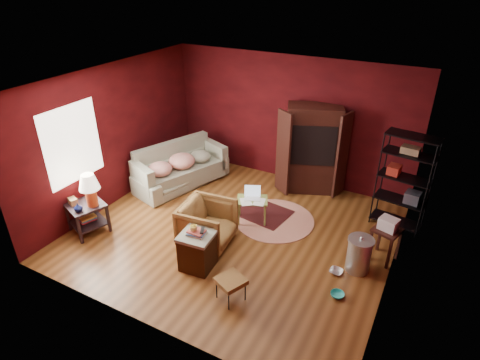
{
  "coord_description": "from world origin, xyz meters",
  "views": [
    {
      "loc": [
        2.98,
        -5.38,
        4.41
      ],
      "look_at": [
        0.0,
        0.2,
        1.0
      ],
      "focal_mm": 30.0,
      "sensor_mm": 36.0,
      "label": 1
    }
  ],
  "objects_px": {
    "armchair": "(207,222)",
    "laptop_desk": "(252,201)",
    "side_table": "(88,198)",
    "tv_armoire": "(312,148)",
    "wire_shelving": "(405,179)",
    "sofa": "(181,167)",
    "hamper": "(198,250)"
  },
  "relations": [
    {
      "from": "sofa",
      "to": "armchair",
      "type": "xyz_separation_m",
      "value": [
        1.67,
        -1.57,
        0.01
      ]
    },
    {
      "from": "side_table",
      "to": "laptop_desk",
      "type": "relative_size",
      "value": 1.69
    },
    {
      "from": "side_table",
      "to": "laptop_desk",
      "type": "height_order",
      "value": "side_table"
    },
    {
      "from": "armchair",
      "to": "side_table",
      "type": "relative_size",
      "value": 0.73
    },
    {
      "from": "armchair",
      "to": "wire_shelving",
      "type": "bearing_deg",
      "value": -59.67
    },
    {
      "from": "armchair",
      "to": "tv_armoire",
      "type": "distance_m",
      "value": 2.91
    },
    {
      "from": "armchair",
      "to": "side_table",
      "type": "distance_m",
      "value": 2.2
    },
    {
      "from": "armchair",
      "to": "laptop_desk",
      "type": "distance_m",
      "value": 1.06
    },
    {
      "from": "sofa",
      "to": "laptop_desk",
      "type": "distance_m",
      "value": 2.14
    },
    {
      "from": "tv_armoire",
      "to": "laptop_desk",
      "type": "bearing_deg",
      "value": -129.31
    },
    {
      "from": "hamper",
      "to": "wire_shelving",
      "type": "distance_m",
      "value": 3.9
    },
    {
      "from": "armchair",
      "to": "side_table",
      "type": "xyz_separation_m",
      "value": [
        -2.07,
        -0.71,
        0.28
      ]
    },
    {
      "from": "laptop_desk",
      "to": "wire_shelving",
      "type": "distance_m",
      "value": 2.8
    },
    {
      "from": "side_table",
      "to": "tv_armoire",
      "type": "relative_size",
      "value": 0.63
    },
    {
      "from": "armchair",
      "to": "wire_shelving",
      "type": "distance_m",
      "value": 3.63
    },
    {
      "from": "sofa",
      "to": "laptop_desk",
      "type": "relative_size",
      "value": 3.06
    },
    {
      "from": "hamper",
      "to": "wire_shelving",
      "type": "xyz_separation_m",
      "value": [
        2.67,
        2.76,
        0.68
      ]
    },
    {
      "from": "armchair",
      "to": "tv_armoire",
      "type": "height_order",
      "value": "tv_armoire"
    },
    {
      "from": "wire_shelving",
      "to": "sofa",
      "type": "bearing_deg",
      "value": -164.82
    },
    {
      "from": "sofa",
      "to": "side_table",
      "type": "xyz_separation_m",
      "value": [
        -0.4,
        -2.28,
        0.29
      ]
    },
    {
      "from": "armchair",
      "to": "side_table",
      "type": "height_order",
      "value": "side_table"
    },
    {
      "from": "sofa",
      "to": "tv_armoire",
      "type": "bearing_deg",
      "value": -50.68
    },
    {
      "from": "sofa",
      "to": "hamper",
      "type": "xyz_separation_m",
      "value": [
        1.88,
        -2.2,
        -0.09
      ]
    },
    {
      "from": "laptop_desk",
      "to": "hamper",
      "type": "bearing_deg",
      "value": -121.32
    },
    {
      "from": "side_table",
      "to": "tv_armoire",
      "type": "xyz_separation_m",
      "value": [
        3.0,
        3.42,
        0.27
      ]
    },
    {
      "from": "side_table",
      "to": "wire_shelving",
      "type": "height_order",
      "value": "wire_shelving"
    },
    {
      "from": "armchair",
      "to": "wire_shelving",
      "type": "height_order",
      "value": "wire_shelving"
    },
    {
      "from": "tv_armoire",
      "to": "wire_shelving",
      "type": "distance_m",
      "value": 2.03
    },
    {
      "from": "side_table",
      "to": "laptop_desk",
      "type": "bearing_deg",
      "value": 34.59
    },
    {
      "from": "tv_armoire",
      "to": "armchair",
      "type": "bearing_deg",
      "value": -130.81
    },
    {
      "from": "sofa",
      "to": "tv_armoire",
      "type": "relative_size",
      "value": 1.14
    },
    {
      "from": "sofa",
      "to": "armchair",
      "type": "bearing_deg",
      "value": -117.44
    }
  ]
}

